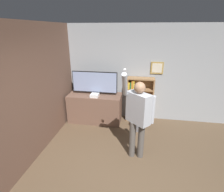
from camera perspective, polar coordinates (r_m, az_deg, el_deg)
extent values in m
cube|color=#9EA3A8|center=(5.05, 8.81, 7.08)|extent=(6.04, 0.06, 2.70)
cube|color=#AD8942|center=(4.98, 14.49, 8.88)|extent=(0.34, 0.02, 0.33)
cube|color=beige|center=(4.97, 14.50, 8.84)|extent=(0.26, 0.01, 0.25)
cube|color=brown|center=(4.26, -20.37, 3.36)|extent=(0.06, 4.32, 2.70)
cube|color=brown|center=(5.11, -5.51, -3.82)|extent=(1.50, 0.65, 0.81)
cylinder|color=black|center=(4.99, -5.55, 0.78)|extent=(0.22, 0.22, 0.03)
cylinder|color=black|center=(4.97, -5.57, 1.22)|extent=(0.06, 0.06, 0.05)
cube|color=black|center=(4.88, -5.70, 4.56)|extent=(1.27, 0.04, 0.59)
cube|color=#8C9EC6|center=(4.86, -5.76, 4.48)|extent=(1.23, 0.01, 0.56)
cube|color=white|center=(4.79, -5.68, 0.23)|extent=(0.22, 0.24, 0.08)
cube|color=#997047|center=(5.10, 5.02, -0.93)|extent=(0.04, 0.28, 1.29)
cube|color=#997047|center=(5.10, 13.05, -1.41)|extent=(0.04, 0.28, 1.29)
cube|color=#997047|center=(5.21, 9.06, -0.62)|extent=(0.75, 0.01, 1.29)
cube|color=#997047|center=(5.36, 8.65, -7.41)|extent=(0.68, 0.28, 0.04)
cube|color=#997047|center=(5.22, 8.84, -4.46)|extent=(0.68, 0.28, 0.04)
cube|color=#997047|center=(5.09, 9.04, -1.18)|extent=(0.68, 0.28, 0.04)
cube|color=#997047|center=(4.98, 9.25, 2.27)|extent=(0.68, 0.28, 0.04)
cube|color=#997047|center=(4.89, 9.46, 5.66)|extent=(0.68, 0.28, 0.04)
cube|color=#338447|center=(5.29, 5.24, -6.00)|extent=(0.04, 0.26, 0.26)
cube|color=#338447|center=(5.29, 5.67, -6.51)|extent=(0.03, 0.21, 0.19)
cube|color=red|center=(5.29, 6.18, -6.15)|extent=(0.04, 0.25, 0.25)
cube|color=gold|center=(5.14, 5.24, -3.24)|extent=(0.02, 0.20, 0.20)
cube|color=#5B8E99|center=(5.14, 5.75, -2.98)|extent=(0.03, 0.22, 0.25)
cube|color=#7A3889|center=(5.16, 6.20, -3.17)|extent=(0.04, 0.25, 0.20)
cube|color=#232328|center=(5.14, 6.68, -3.32)|extent=(0.03, 0.20, 0.20)
cube|color=red|center=(5.15, 7.20, -2.94)|extent=(0.03, 0.25, 0.26)
cube|color=#2D569E|center=(5.02, 5.44, 0.03)|extent=(0.04, 0.20, 0.18)
cube|color=#2D569E|center=(5.04, 5.88, 0.27)|extent=(0.02, 0.25, 0.21)
cube|color=#99663D|center=(5.04, 6.34, 0.04)|extent=(0.03, 0.26, 0.17)
cube|color=#99663D|center=(5.01, 6.80, 0.18)|extent=(0.02, 0.20, 0.23)
cube|color=orange|center=(5.03, 7.19, 0.07)|extent=(0.03, 0.23, 0.20)
cube|color=gold|center=(4.93, 5.62, 3.57)|extent=(0.04, 0.23, 0.18)
cube|color=#338447|center=(4.93, 6.22, 3.55)|extent=(0.02, 0.24, 0.18)
cube|color=orange|center=(4.93, 6.64, 3.80)|extent=(0.04, 0.25, 0.22)
cube|color=gold|center=(4.92, 7.15, 3.79)|extent=(0.04, 0.25, 0.23)
cylinder|color=#56514C|center=(3.76, 6.62, -13.81)|extent=(0.13, 0.13, 0.82)
cylinder|color=#56514C|center=(3.76, 9.44, -13.97)|extent=(0.13, 0.13, 0.82)
cube|color=#B7BCC6|center=(3.40, 8.64, -3.94)|extent=(0.50, 0.48, 0.61)
sphere|color=#9E7556|center=(3.25, 9.03, 2.72)|extent=(0.22, 0.22, 0.22)
cylinder|color=#B7BCC6|center=(3.42, 13.09, -4.42)|extent=(0.09, 0.09, 0.57)
cylinder|color=#B7BCC6|center=(3.13, 4.20, 3.71)|extent=(0.09, 0.40, 0.52)
cube|color=white|center=(3.01, 4.22, 7.71)|extent=(0.04, 0.09, 0.14)
cylinder|color=gray|center=(4.80, 8.95, -8.88)|extent=(0.33, 0.33, 0.35)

